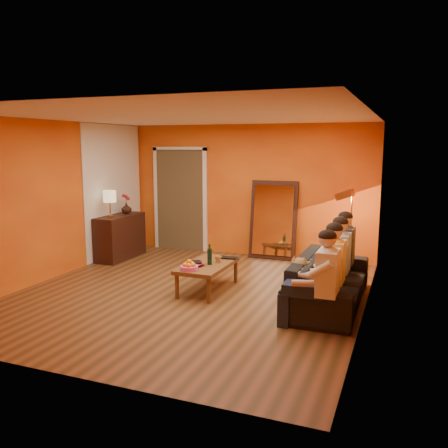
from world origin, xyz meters
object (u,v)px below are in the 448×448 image
at_px(sideboard, 120,237).
at_px(person_mid_right, 340,260).
at_px(wine_bottle, 210,254).
at_px(vase, 126,208).
at_px(coffee_table, 208,277).
at_px(table_lamp, 110,204).
at_px(laptop, 227,258).
at_px(person_mid_left, 334,270).
at_px(dog, 299,285).
at_px(person_far_left, 328,281).
at_px(person_far_right, 345,252).
at_px(mirror_frame, 273,220).
at_px(sofa, 329,280).
at_px(tumbler, 218,259).
at_px(floor_lamp, 351,234).

height_order(sideboard, person_mid_right, person_mid_right).
bearing_deg(wine_bottle, vase, 147.20).
distance_m(coffee_table, person_mid_right, 1.99).
relative_size(table_lamp, laptop, 1.40).
height_order(person_mid_left, wine_bottle, person_mid_left).
bearing_deg(person_mid_left, dog, -173.12).
bearing_deg(vase, coffee_table, -32.50).
relative_size(person_far_left, person_far_right, 1.00).
height_order(mirror_frame, person_far_left, mirror_frame).
bearing_deg(person_mid_left, person_far_right, 90.00).
xyz_separation_m(mirror_frame, person_far_left, (1.58, -3.31, -0.15)).
bearing_deg(coffee_table, table_lamp, 157.98).
xyz_separation_m(person_mid_left, person_mid_right, (0.00, 0.55, 0.00)).
relative_size(sideboard, person_far_right, 0.97).
bearing_deg(table_lamp, sofa, -12.38).
height_order(wine_bottle, laptop, wine_bottle).
distance_m(tumbler, laptop, 0.24).
bearing_deg(wine_bottle, coffee_table, 135.00).
xyz_separation_m(wine_bottle, laptop, (0.13, 0.40, -0.14)).
relative_size(coffee_table, laptop, 3.35).
relative_size(sofa, laptop, 6.18).
bearing_deg(table_lamp, tumbler, -18.96).
height_order(person_far_left, person_mid_left, same).
relative_size(sideboard, dog, 1.60).
bearing_deg(laptop, sideboard, 156.70).
relative_size(person_mid_left, laptop, 3.35).
relative_size(dog, person_far_right, 0.60).
distance_m(person_mid_right, wine_bottle, 1.91).
bearing_deg(dog, tumbler, 173.84).
relative_size(table_lamp, vase, 2.41).
distance_m(table_lamp, vase, 0.57).
xyz_separation_m(person_far_left, person_far_right, (0.00, 1.65, 0.00)).
bearing_deg(mirror_frame, sofa, -57.89).
distance_m(person_far_left, person_mid_left, 0.55).
bearing_deg(sideboard, vase, 90.00).
distance_m(sofa, vase, 4.53).
xyz_separation_m(table_lamp, person_far_left, (4.37, -1.93, -0.49)).
relative_size(sideboard, sofa, 0.52).
height_order(tumbler, vase, vase).
height_order(table_lamp, wine_bottle, table_lamp).
bearing_deg(sofa, floor_lamp, -3.72).
height_order(dog, person_far_left, person_far_left).
distance_m(coffee_table, laptop, 0.45).
distance_m(laptop, vase, 2.91).
bearing_deg(person_far_right, mirror_frame, 133.58).
xyz_separation_m(dog, laptop, (-1.32, 0.79, 0.07)).
distance_m(person_mid_left, wine_bottle, 1.93).
relative_size(sideboard, person_far_left, 0.97).
height_order(table_lamp, person_far_right, table_lamp).
height_order(mirror_frame, dog, mirror_frame).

